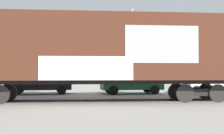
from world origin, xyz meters
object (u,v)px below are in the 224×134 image
(parked_car_black, at_px, (39,82))
(parked_car_green, at_px, (131,83))
(freight_car, at_px, (95,50))
(parked_car_white, at_px, (209,82))
(flagpole, at_px, (130,38))

(parked_car_black, bearing_deg, parked_car_green, -0.29)
(parked_car_black, bearing_deg, freight_car, -55.50)
(parked_car_white, bearing_deg, parked_car_green, 174.04)
(flagpole, relative_size, parked_car_green, 1.77)
(flagpole, bearing_deg, freight_car, -104.23)
(flagpole, distance_m, parked_car_white, 10.46)
(freight_car, height_order, parked_car_white, freight_car)
(parked_car_white, bearing_deg, freight_car, -147.07)
(flagpole, distance_m, parked_car_green, 8.97)
(freight_car, relative_size, parked_car_green, 3.56)
(freight_car, relative_size, parked_car_black, 3.53)
(parked_car_black, bearing_deg, flagpole, 46.43)
(freight_car, distance_m, parked_car_white, 9.75)
(flagpole, height_order, parked_car_green, flagpole)
(flagpole, relative_size, parked_car_black, 1.75)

